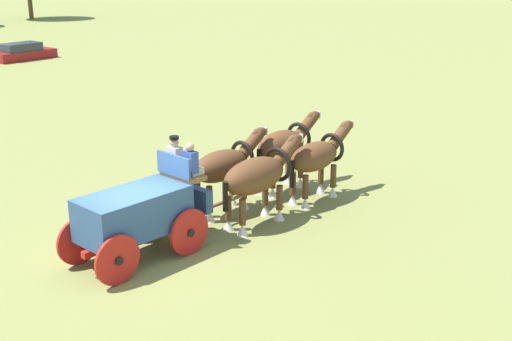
{
  "coord_description": "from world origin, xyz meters",
  "views": [
    {
      "loc": [
        -10.84,
        -10.45,
        7.11
      ],
      "look_at": [
        4.35,
        -0.68,
        1.2
      ],
      "focal_mm": 46.6,
      "sensor_mm": 36.0,
      "label": 1
    }
  ],
  "objects_px": {
    "draft_horse_rear_near": "(224,167)",
    "parked_vehicle_f": "(23,52)",
    "draft_horse_lead_near": "(284,147)",
    "show_wagon": "(140,212)",
    "draft_horse_lead_off": "(317,157)",
    "draft_horse_rear_off": "(258,176)"
  },
  "relations": [
    {
      "from": "show_wagon",
      "to": "draft_horse_rear_near",
      "type": "xyz_separation_m",
      "value": [
        3.57,
        0.02,
        0.17
      ]
    },
    {
      "from": "draft_horse_rear_near",
      "to": "draft_horse_rear_off",
      "type": "bearing_deg",
      "value": -100.74
    },
    {
      "from": "draft_horse_rear_near",
      "to": "draft_horse_lead_off",
      "type": "relative_size",
      "value": 1.01
    },
    {
      "from": "draft_horse_lead_near",
      "to": "draft_horse_rear_off",
      "type": "bearing_deg",
      "value": -163.61
    },
    {
      "from": "draft_horse_rear_near",
      "to": "parked_vehicle_f",
      "type": "relative_size",
      "value": 0.67
    },
    {
      "from": "draft_horse_lead_off",
      "to": "draft_horse_rear_near",
      "type": "bearing_deg",
      "value": 143.34
    },
    {
      "from": "show_wagon",
      "to": "parked_vehicle_f",
      "type": "xyz_separation_m",
      "value": [
        19.56,
        28.72,
        -0.67
      ]
    },
    {
      "from": "draft_horse_lead_off",
      "to": "parked_vehicle_f",
      "type": "bearing_deg",
      "value": 65.84
    },
    {
      "from": "draft_horse_lead_near",
      "to": "parked_vehicle_f",
      "type": "distance_m",
      "value": 32.11
    },
    {
      "from": "draft_horse_rear_off",
      "to": "draft_horse_lead_off",
      "type": "relative_size",
      "value": 1.06
    },
    {
      "from": "draft_horse_lead_near",
      "to": "parked_vehicle_f",
      "type": "bearing_deg",
      "value": 65.25
    },
    {
      "from": "draft_horse_lead_near",
      "to": "parked_vehicle_f",
      "type": "xyz_separation_m",
      "value": [
        13.44,
        29.15,
        -0.89
      ]
    },
    {
      "from": "draft_horse_lead_off",
      "to": "draft_horse_lead_near",
      "type": "bearing_deg",
      "value": 80.51
    },
    {
      "from": "draft_horse_rear_near",
      "to": "draft_horse_lead_near",
      "type": "relative_size",
      "value": 1.02
    },
    {
      "from": "draft_horse_rear_off",
      "to": "draft_horse_lead_near",
      "type": "bearing_deg",
      "value": 16.39
    },
    {
      "from": "draft_horse_rear_near",
      "to": "draft_horse_rear_off",
      "type": "relative_size",
      "value": 0.95
    },
    {
      "from": "draft_horse_rear_near",
      "to": "draft_horse_lead_off",
      "type": "height_order",
      "value": "draft_horse_rear_near"
    },
    {
      "from": "draft_horse_rear_near",
      "to": "draft_horse_lead_near",
      "type": "distance_m",
      "value": 2.59
    },
    {
      "from": "draft_horse_rear_off",
      "to": "parked_vehicle_f",
      "type": "xyz_separation_m",
      "value": [
        16.23,
        29.97,
        -0.87
      ]
    },
    {
      "from": "show_wagon",
      "to": "parked_vehicle_f",
      "type": "height_order",
      "value": "show_wagon"
    },
    {
      "from": "show_wagon",
      "to": "draft_horse_lead_near",
      "type": "height_order",
      "value": "show_wagon"
    },
    {
      "from": "draft_horse_rear_off",
      "to": "draft_horse_rear_near",
      "type": "bearing_deg",
      "value": 79.26
    }
  ]
}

